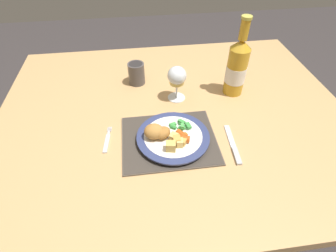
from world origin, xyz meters
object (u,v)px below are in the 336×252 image
at_px(fork, 107,141).
at_px(bottle, 237,67).
at_px(dinner_plate, 173,137).
at_px(wine_glass, 177,77).
at_px(table_knife, 234,147).
at_px(drinking_cup, 136,73).
at_px(dining_table, 174,126).

height_order(fork, bottle, bottle).
bearing_deg(dinner_plate, fork, 173.63).
xyz_separation_m(wine_glass, bottle, (0.24, 0.01, 0.02)).
height_order(fork, table_knife, table_knife).
bearing_deg(fork, drinking_cup, 70.98).
bearing_deg(dinner_plate, bottle, 40.93).
bearing_deg(bottle, dinner_plate, -139.07).
relative_size(wine_glass, drinking_cup, 1.54).
bearing_deg(wine_glass, bottle, 2.96).
relative_size(fork, wine_glass, 0.86).
height_order(dining_table, dinner_plate, dinner_plate).
height_order(dining_table, table_knife, table_knife).
height_order(table_knife, drinking_cup, drinking_cup).
bearing_deg(dining_table, dinner_plate, -99.78).
bearing_deg(table_knife, drinking_cup, 124.72).
height_order(dinner_plate, bottle, bottle).
bearing_deg(table_knife, bottle, 73.20).
bearing_deg(bottle, fork, -156.22).
bearing_deg(bottle, drinking_cup, 162.82).
height_order(bottle, drinking_cup, bottle).
bearing_deg(dining_table, wine_glass, 74.71).
relative_size(fork, bottle, 0.39).
bearing_deg(dinner_plate, drinking_cup, 105.56).
distance_m(bottle, drinking_cup, 0.42).
relative_size(dining_table, wine_glass, 9.38).
distance_m(dining_table, wine_glass, 0.20).
xyz_separation_m(wine_glass, drinking_cup, (-0.15, 0.13, -0.05)).
distance_m(table_knife, drinking_cup, 0.53).
distance_m(dinner_plate, drinking_cup, 0.39).
distance_m(dining_table, table_knife, 0.28).
distance_m(fork, table_knife, 0.43).
bearing_deg(dining_table, fork, -152.59).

